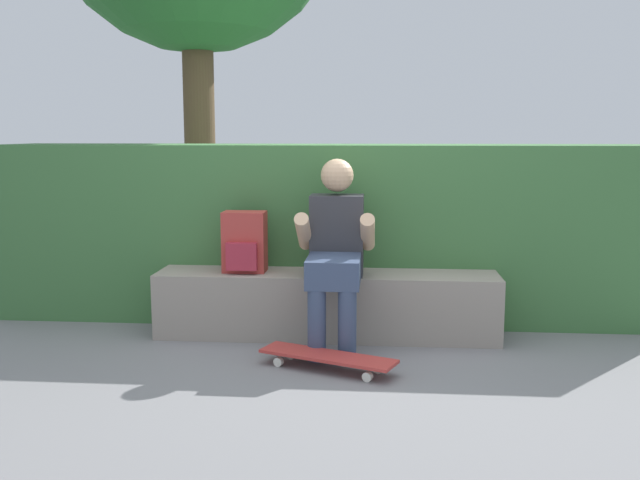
{
  "coord_description": "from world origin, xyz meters",
  "views": [
    {
      "loc": [
        0.34,
        -4.18,
        1.34
      ],
      "look_at": [
        -0.04,
        0.37,
        0.65
      ],
      "focal_mm": 39.98,
      "sensor_mm": 36.0,
      "label": 1
    }
  ],
  "objects_px": {
    "bench_main": "(327,304)",
    "skateboard_near_person": "(328,357)",
    "backpack_on_bench": "(244,243)",
    "person_skater": "(335,247)"
  },
  "relations": [
    {
      "from": "bench_main",
      "to": "skateboard_near_person",
      "type": "height_order",
      "value": "bench_main"
    },
    {
      "from": "bench_main",
      "to": "skateboard_near_person",
      "type": "xyz_separation_m",
      "value": [
        0.06,
        -0.69,
        -0.14
      ]
    },
    {
      "from": "skateboard_near_person",
      "to": "backpack_on_bench",
      "type": "distance_m",
      "value": 1.06
    },
    {
      "from": "skateboard_near_person",
      "to": "backpack_on_bench",
      "type": "xyz_separation_m",
      "value": [
        -0.6,
        0.68,
        0.55
      ]
    },
    {
      "from": "backpack_on_bench",
      "to": "skateboard_near_person",
      "type": "bearing_deg",
      "value": -48.57
    },
    {
      "from": "person_skater",
      "to": "skateboard_near_person",
      "type": "relative_size",
      "value": 1.44
    },
    {
      "from": "person_skater",
      "to": "backpack_on_bench",
      "type": "xyz_separation_m",
      "value": [
        -0.61,
        0.2,
        -0.01
      ]
    },
    {
      "from": "skateboard_near_person",
      "to": "backpack_on_bench",
      "type": "relative_size",
      "value": 2.04
    },
    {
      "from": "person_skater",
      "to": "skateboard_near_person",
      "type": "xyz_separation_m",
      "value": [
        -0.01,
        -0.48,
        -0.56
      ]
    },
    {
      "from": "person_skater",
      "to": "backpack_on_bench",
      "type": "bearing_deg",
      "value": 162.23
    }
  ]
}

